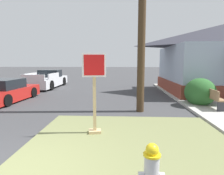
{
  "coord_description": "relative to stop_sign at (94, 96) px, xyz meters",
  "views": [
    {
      "loc": [
        2.1,
        -2.94,
        2.17
      ],
      "look_at": [
        1.75,
        3.93,
        1.23
      ],
      "focal_mm": 29.95,
      "sensor_mm": 36.0,
      "label": 1
    }
  ],
  "objects": [
    {
      "name": "pickup_truck_white",
      "position": [
        -5.61,
        10.47,
        -0.59
      ],
      "size": [
        2.13,
        5.39,
        1.48
      ],
      "color": "silver",
      "rests_on": "ground"
    },
    {
      "name": "shrub_by_curb",
      "position": [
        4.67,
        4.01,
        -0.51
      ],
      "size": [
        1.47,
        1.47,
        1.39
      ],
      "primitive_type": "ellipsoid",
      "color": "#2B5F2A",
      "rests_on": "ground"
    },
    {
      "name": "parked_sedan_red",
      "position": [
        -5.62,
        4.61,
        -0.66
      ],
      "size": [
        2.09,
        4.11,
        1.25
      ],
      "color": "red",
      "rests_on": "ground"
    },
    {
      "name": "stop_sign",
      "position": [
        0.0,
        0.0,
        0.0
      ],
      "size": [
        0.67,
        0.34,
        2.34
      ],
      "color": "tan",
      "rests_on": "grass_corner_patch"
    },
    {
      "name": "grass_corner_patch",
      "position": [
        1.04,
        -0.76,
        -1.16
      ],
      "size": [
        5.43,
        4.97,
        0.08
      ],
      "primitive_type": "cube",
      "color": "olive",
      "rests_on": "ground"
    },
    {
      "name": "sidewalk_strip",
      "position": [
        4.95,
        3.69,
        -1.14
      ],
      "size": [
        2.2,
        17.8,
        0.12
      ],
      "primitive_type": "cube",
      "color": "#B2AFA8",
      "rests_on": "ground"
    },
    {
      "name": "street_bench",
      "position": [
        4.94,
        3.29,
        -0.61
      ],
      "size": [
        0.47,
        1.7,
        0.85
      ],
      "color": "#93704C",
      "rests_on": "sidewalk_strip"
    },
    {
      "name": "manhole_cover",
      "position": [
        -0.94,
        0.37,
        -1.2
      ],
      "size": [
        0.7,
        0.7,
        0.02
      ],
      "primitive_type": "cylinder",
      "color": "black",
      "rests_on": "ground"
    }
  ]
}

